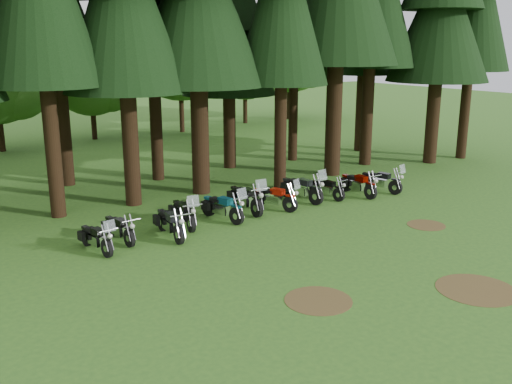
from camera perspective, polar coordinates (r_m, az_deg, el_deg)
ground at (r=18.56m, az=9.15°, el=-6.18°), size 120.00×120.00×0.00m
pine_back_4 at (r=30.34m, az=-2.81°, el=17.91°), size 4.94×4.94×13.78m
decid_3 at (r=38.22m, az=-24.22°, el=10.40°), size 6.12×5.95×7.65m
decid_4 at (r=41.07m, az=-15.80°, el=11.14°), size 5.93×5.76×7.41m
decid_5 at (r=43.20m, az=-7.04°, el=14.20°), size 8.45×8.21×10.56m
decid_6 at (r=47.76m, az=-0.65°, el=13.11°), size 7.06×6.86×8.82m
decid_7 at (r=50.36m, az=3.93°, el=14.33°), size 8.44×8.20×10.55m
dirt_patch_0 at (r=15.32m, az=6.25°, el=-10.72°), size 1.80×1.80×0.01m
dirt_patch_1 at (r=22.08m, az=16.66°, el=-3.19°), size 1.40×1.40×0.01m
dirt_patch_2 at (r=16.96m, az=21.21°, el=-9.08°), size 2.20×2.20×0.01m
motorcycle_0 at (r=19.13m, az=-15.67°, el=-4.55°), size 0.51×2.05×1.29m
motorcycle_1 at (r=19.90m, az=-13.53°, el=-3.66°), size 0.35×2.05×0.83m
motorcycle_2 at (r=19.96m, az=-8.59°, el=-3.22°), size 0.41×2.27×0.92m
motorcycle_3 at (r=21.08m, az=-7.23°, el=-2.17°), size 0.64×2.27×1.43m
motorcycle_4 at (r=21.64m, az=-3.38°, el=-1.61°), size 0.68×2.32×1.45m
motorcycle_5 at (r=22.67m, az=-1.03°, el=-0.72°), size 0.53×2.50×1.57m
motorcycle_6 at (r=23.04m, az=1.84°, el=-0.63°), size 1.03×2.15×1.39m
motorcycle_7 at (r=24.31m, az=4.57°, el=0.29°), size 0.61×2.48×1.55m
motorcycle_8 at (r=24.87m, az=7.05°, el=0.29°), size 0.39×1.96×0.80m
motorcycle_9 at (r=25.54m, az=10.14°, el=0.70°), size 0.35×2.28×0.93m
motorcycle_10 at (r=26.38m, az=12.36°, el=1.03°), size 0.72×2.23×1.40m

